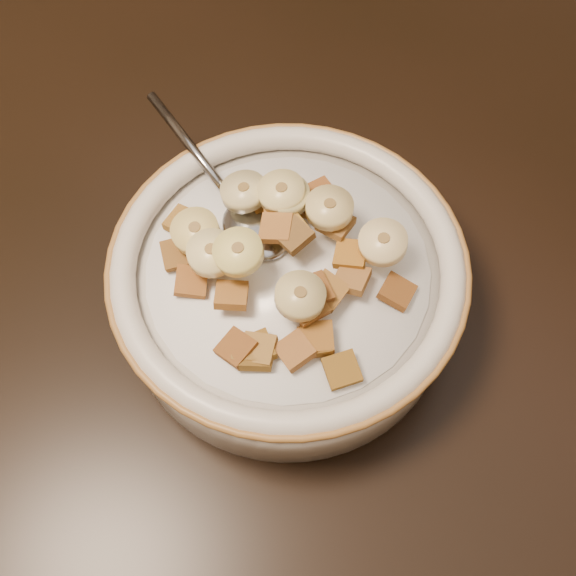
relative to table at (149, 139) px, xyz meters
The scene contains 42 objects.
floor 0.78m from the table, ahead, with size 4.00×4.50×0.10m, color #422816.
table is the anchor object (origin of this frame).
cereal_bowl 0.22m from the table, 23.60° to the right, with size 0.22×0.22×0.05m, color beige.
milk 0.22m from the table, 23.60° to the right, with size 0.19×0.19×0.00m, color white.
spoon 0.19m from the table, 24.10° to the right, with size 0.04×0.05×0.01m, color gray.
cereal_square_0 0.23m from the table, 20.91° to the right, with size 0.02×0.02×0.01m, color brown.
cereal_square_1 0.26m from the table, 17.61° to the right, with size 0.02×0.02×0.01m, color brown.
cereal_square_2 0.20m from the table, 36.18° to the right, with size 0.02×0.02×0.01m, color #9C5625.
cereal_square_3 0.20m from the table, 13.09° to the right, with size 0.02×0.02×0.01m, color brown.
cereal_square_4 0.20m from the table, ahead, with size 0.02×0.02×0.01m, color brown.
cereal_square_5 0.28m from the table, 27.35° to the right, with size 0.02×0.02×0.01m, color brown.
cereal_square_6 0.28m from the table, 26.98° to the right, with size 0.02×0.02×0.01m, color brown.
cereal_square_7 0.26m from the table, 24.01° to the right, with size 0.02×0.02×0.01m, color brown.
cereal_square_8 0.28m from the table, 13.71° to the right, with size 0.02×0.02×0.01m, color brown.
cereal_square_9 0.30m from the table, 26.46° to the right, with size 0.02×0.02×0.01m, color brown.
cereal_square_10 0.23m from the table, 12.64° to the right, with size 0.02×0.02×0.01m, color brown.
cereal_square_11 0.27m from the table, 34.61° to the right, with size 0.02×0.02×0.01m, color olive.
cereal_square_12 0.27m from the table, 34.72° to the right, with size 0.02×0.02×0.01m, color brown.
cereal_square_13 0.26m from the table, 25.77° to the right, with size 0.02×0.02×0.01m, color olive.
cereal_square_14 0.17m from the table, 38.72° to the right, with size 0.02×0.02×0.01m, color brown.
cereal_square_15 0.22m from the table, 20.05° to the right, with size 0.02×0.02×0.01m, color olive.
cereal_square_16 0.26m from the table, 35.73° to the right, with size 0.02×0.02×0.01m, color olive.
cereal_square_17 0.26m from the table, 21.82° to the right, with size 0.02×0.02×0.01m, color #95641E.
cereal_square_18 0.26m from the table, 37.32° to the right, with size 0.02×0.02×0.01m, color brown.
cereal_square_19 0.27m from the table, 35.24° to the right, with size 0.02×0.02×0.01m, color brown.
cereal_square_20 0.22m from the table, 22.45° to the right, with size 0.02×0.02×0.01m, color #975E28.
cereal_square_21 0.28m from the table, 30.30° to the right, with size 0.02×0.02×0.01m, color #955C28.
cereal_square_22 0.21m from the table, 19.46° to the right, with size 0.02×0.02×0.01m, color brown.
cereal_square_23 0.19m from the table, 41.95° to the right, with size 0.02×0.02×0.01m, color brown.
cereal_square_24 0.25m from the table, 14.94° to the right, with size 0.02×0.02×0.01m, color #9C6319.
cereal_square_25 0.21m from the table, 40.85° to the right, with size 0.02×0.02×0.01m, color brown.
cereal_square_26 0.23m from the table, 35.16° to the right, with size 0.02×0.02×0.01m, color #905919.
cereal_square_27 0.18m from the table, 18.52° to the right, with size 0.02×0.02×0.01m, color olive.
banana_slice_0 0.20m from the table, 16.02° to the right, with size 0.03×0.03×0.01m, color #D5CC83.
banana_slice_1 0.23m from the table, 12.59° to the right, with size 0.03×0.03×0.01m, color #F0D68B.
banana_slice_2 0.20m from the table, 37.25° to the right, with size 0.03×0.03×0.01m, color #E3C075.
banana_slice_3 0.18m from the table, 22.23° to the right, with size 0.03×0.03×0.01m, color beige.
banana_slice_4 0.20m from the table, 16.59° to the right, with size 0.03×0.03×0.01m, color beige.
banana_slice_5 0.23m from the table, 31.77° to the right, with size 0.03×0.03×0.01m, color #F5E27C.
banana_slice_6 0.26m from the table, 26.59° to the right, with size 0.03×0.03×0.01m, color #D5BD80.
banana_slice_7 0.22m from the table, 35.89° to the right, with size 0.03×0.03×0.01m, color #F9E1A6.
banana_slice_8 0.26m from the table, 11.21° to the right, with size 0.03×0.03×0.01m, color #FFEAA3.
Camera 1 is at (0.32, -0.29, 1.21)m, focal length 45.00 mm.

